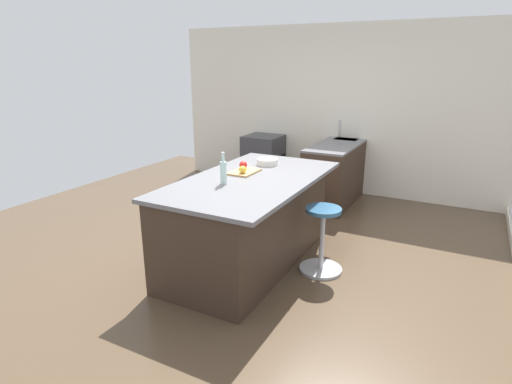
# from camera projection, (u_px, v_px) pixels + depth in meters

# --- Properties ---
(ground_plane) EXTENTS (7.68, 7.68, 0.00)m
(ground_plane) POSITION_uv_depth(u_px,v_px,m) (243.00, 255.00, 4.65)
(ground_plane) COLOR brown
(interior_partition_left) EXTENTS (0.12, 5.47, 2.65)m
(interior_partition_left) POSITION_uv_depth(u_px,v_px,m) (331.00, 110.00, 6.75)
(interior_partition_left) COLOR silver
(interior_partition_left) RESTS_ON ground_plane
(sink_cabinet) EXTENTS (2.07, 0.60, 1.18)m
(sink_cabinet) POSITION_uv_depth(u_px,v_px,m) (341.00, 168.00, 6.57)
(sink_cabinet) COLOR #38281E
(sink_cabinet) RESTS_ON ground_plane
(oven_range) EXTENTS (0.60, 0.61, 0.87)m
(oven_range) POSITION_uv_depth(u_px,v_px,m) (263.00, 161.00, 7.18)
(oven_range) COLOR #38383D
(oven_range) RESTS_ON ground_plane
(kitchen_island) EXTENTS (2.16, 1.18, 0.94)m
(kitchen_island) POSITION_uv_depth(u_px,v_px,m) (248.00, 220.00, 4.36)
(kitchen_island) COLOR #38281E
(kitchen_island) RESTS_ON ground_plane
(stool_by_window) EXTENTS (0.44, 0.44, 0.69)m
(stool_by_window) POSITION_uv_depth(u_px,v_px,m) (322.00, 242.00, 4.21)
(stool_by_window) COLOR #B7B7BC
(stool_by_window) RESTS_ON ground_plane
(cutting_board) EXTENTS (0.36, 0.24, 0.02)m
(cutting_board) POSITION_uv_depth(u_px,v_px,m) (245.00, 172.00, 4.40)
(cutting_board) COLOR tan
(cutting_board) RESTS_ON kitchen_island
(apple_yellow) EXTENTS (0.08, 0.08, 0.08)m
(apple_yellow) POSITION_uv_depth(u_px,v_px,m) (243.00, 170.00, 4.30)
(apple_yellow) COLOR gold
(apple_yellow) RESTS_ON cutting_board
(apple_red) EXTENTS (0.09, 0.09, 0.09)m
(apple_red) POSITION_uv_depth(u_px,v_px,m) (243.00, 165.00, 4.47)
(apple_red) COLOR red
(apple_red) RESTS_ON cutting_board
(water_bottle) EXTENTS (0.06, 0.06, 0.31)m
(water_bottle) POSITION_uv_depth(u_px,v_px,m) (223.00, 172.00, 3.96)
(water_bottle) COLOR silver
(water_bottle) RESTS_ON kitchen_island
(fruit_bowl) EXTENTS (0.24, 0.24, 0.07)m
(fruit_bowl) POSITION_uv_depth(u_px,v_px,m) (267.00, 161.00, 4.73)
(fruit_bowl) COLOR silver
(fruit_bowl) RESTS_ON kitchen_island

